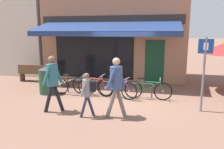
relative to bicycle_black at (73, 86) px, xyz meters
The scene contains 14 objects.
ground_plane 1.84m from the bicycle_black, ahead, with size 160.00×160.00×0.00m, color brown.
shop_front 4.78m from the bicycle_black, 79.13° to the left, with size 7.44×4.77×5.04m.
neighbour_building 8.24m from the bicycle_black, 143.10° to the left, with size 6.35×4.00×5.70m.
bike_rack_rail 1.40m from the bicycle_black, 12.35° to the left, with size 3.55×0.04×0.57m.
bicycle_black is the anchor object (origin of this frame).
bicycle_red 0.77m from the bicycle_black, ahead, with size 1.83×0.55×0.87m.
bicycle_purple 1.77m from the bicycle_black, ahead, with size 1.65×0.63×0.82m.
bicycle_green 2.95m from the bicycle_black, ahead, with size 1.78×0.52×0.82m.
pedestrian_adult 2.90m from the bicycle_black, 40.07° to the right, with size 0.61×0.59×1.79m.
pedestrian_child 2.45m from the bicycle_black, 56.11° to the right, with size 0.50×0.47×1.34m.
pedestrian_second_adult 1.98m from the bicycle_black, 85.93° to the right, with size 0.59×0.61×1.79m.
litter_bin 1.14m from the bicycle_black, behind, with size 0.64×0.64×1.12m.
parking_sign 4.86m from the bicycle_black, ahead, with size 0.44×0.07×2.35m.
park_bench 3.37m from the bicycle_black, 148.30° to the left, with size 1.62×0.53×0.87m.
Camera 1 is at (1.67, -7.98, 2.51)m, focal length 35.00 mm.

